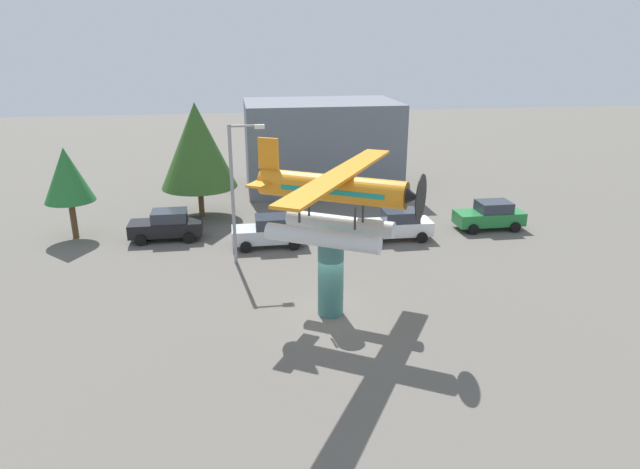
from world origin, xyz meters
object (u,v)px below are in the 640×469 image
at_px(display_pedestal, 331,277).
at_px(car_mid_silver, 270,231).
at_px(storefront_building, 321,145).
at_px(tree_west, 67,175).
at_px(tree_east, 197,145).
at_px(car_distant_green, 490,215).
at_px(streetlight_primary, 236,184).
at_px(car_near_black, 167,225).
at_px(floatplane_monument, 334,200).
at_px(car_far_white, 397,225).

xyz_separation_m(display_pedestal, car_mid_silver, (-2.00, 8.85, -0.85)).
bearing_deg(storefront_building, tree_west, -148.66).
relative_size(car_mid_silver, tree_east, 0.56).
bearing_deg(display_pedestal, car_distant_green, 39.87).
bearing_deg(streetlight_primary, car_near_black, 134.44).
height_order(floatplane_monument, tree_east, tree_east).
bearing_deg(car_near_black, streetlight_primary, 134.44).
distance_m(car_distant_green, streetlight_primary, 16.23).
bearing_deg(car_distant_green, storefront_building, -54.20).
bearing_deg(car_near_black, storefront_building, -134.51).
bearing_deg(streetlight_primary, floatplane_monument, -59.84).
xyz_separation_m(display_pedestal, car_far_white, (5.50, 8.90, -0.85)).
height_order(display_pedestal, car_near_black, display_pedestal).
bearing_deg(streetlight_primary, tree_east, 105.41).
height_order(floatplane_monument, car_far_white, floatplane_monument).
relative_size(display_pedestal, car_near_black, 0.83).
relative_size(car_far_white, car_distant_green, 1.00).
height_order(car_near_black, tree_west, tree_west).
xyz_separation_m(car_distant_green, tree_east, (-17.90, 5.34, 3.90)).
bearing_deg(tree_east, storefront_building, 36.82).
relative_size(car_mid_silver, car_far_white, 1.00).
relative_size(floatplane_monument, streetlight_primary, 1.30).
xyz_separation_m(car_distant_green, streetlight_primary, (-15.55, -3.21, 3.40)).
height_order(car_mid_silver, car_distant_green, same).
relative_size(car_mid_silver, streetlight_primary, 0.57).
xyz_separation_m(storefront_building, tree_west, (-16.41, -9.99, 0.47)).
height_order(car_mid_silver, storefront_building, storefront_building).
bearing_deg(tree_west, display_pedestal, -41.82).
bearing_deg(display_pedestal, tree_east, 112.01).
bearing_deg(display_pedestal, storefront_building, 82.25).
bearing_deg(streetlight_primary, car_far_white, 13.79).
bearing_deg(car_mid_silver, storefront_building, -110.79).
distance_m(floatplane_monument, car_far_white, 11.30).
bearing_deg(tree_east, car_near_black, -112.87).
bearing_deg(display_pedestal, car_far_white, 58.29).
xyz_separation_m(car_near_black, tree_west, (-5.48, 1.13, 2.95)).
xyz_separation_m(display_pedestal, floatplane_monument, (0.11, -0.07, 3.40)).
bearing_deg(car_far_white, streetlight_primary, 13.79).
distance_m(car_near_black, storefront_building, 15.80).
xyz_separation_m(car_far_white, storefront_building, (-2.51, 13.10, 2.47)).
xyz_separation_m(car_mid_silver, tree_west, (-11.42, 3.16, 2.95)).
bearing_deg(car_mid_silver, streetlight_primary, 51.34).
bearing_deg(tree_west, streetlight_primary, -29.16).
relative_size(floatplane_monument, car_mid_silver, 2.26).
distance_m(car_far_white, tree_east, 13.77).
xyz_separation_m(floatplane_monument, car_near_black, (-8.06, 10.94, -4.26)).
height_order(storefront_building, tree_east, tree_east).
distance_m(car_distant_green, tree_west, 25.45).
bearing_deg(tree_east, floatplane_monument, -67.72).
distance_m(floatplane_monument, car_mid_silver, 10.10).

